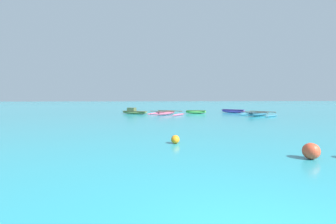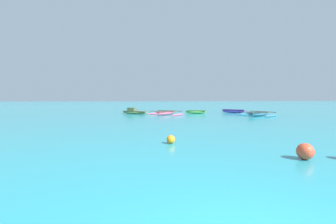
{
  "view_description": "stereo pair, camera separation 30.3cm",
  "coord_description": "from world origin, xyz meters",
  "px_view_note": "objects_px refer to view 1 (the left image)",
  "views": [
    {
      "loc": [
        -1.75,
        -1.89,
        1.99
      ],
      "look_at": [
        1.17,
        25.08,
        0.25
      ],
      "focal_mm": 24.0,
      "sensor_mm": 36.0,
      "label": 1
    },
    {
      "loc": [
        -1.45,
        -1.92,
        1.99
      ],
      "look_at": [
        1.17,
        25.08,
        0.25
      ],
      "focal_mm": 24.0,
      "sensor_mm": 36.0,
      "label": 2
    }
  ],
  "objects_px": {
    "moored_boat_2": "(258,114)",
    "mooring_buoy_1": "(311,151)",
    "moored_boat_0": "(134,112)",
    "moored_boat_4": "(233,111)",
    "moored_boat_3": "(166,113)",
    "mooring_buoy_2": "(175,139)",
    "moored_boat_1": "(196,112)"
  },
  "relations": [
    {
      "from": "moored_boat_2",
      "to": "mooring_buoy_1",
      "type": "distance_m",
      "value": 18.04
    },
    {
      "from": "moored_boat_0",
      "to": "moored_boat_4",
      "type": "height_order",
      "value": "moored_boat_0"
    },
    {
      "from": "moored_boat_2",
      "to": "moored_boat_4",
      "type": "height_order",
      "value": "moored_boat_2"
    },
    {
      "from": "moored_boat_3",
      "to": "mooring_buoy_2",
      "type": "relative_size",
      "value": 11.91
    },
    {
      "from": "moored_boat_0",
      "to": "moored_boat_4",
      "type": "relative_size",
      "value": 1.23
    },
    {
      "from": "moored_boat_4",
      "to": "mooring_buoy_2",
      "type": "relative_size",
      "value": 7.46
    },
    {
      "from": "moored_boat_1",
      "to": "moored_boat_4",
      "type": "distance_m",
      "value": 5.28
    },
    {
      "from": "moored_boat_2",
      "to": "moored_boat_3",
      "type": "bearing_deg",
      "value": 132.69
    },
    {
      "from": "moored_boat_3",
      "to": "mooring_buoy_2",
      "type": "height_order",
      "value": "moored_boat_3"
    },
    {
      "from": "moored_boat_4",
      "to": "mooring_buoy_2",
      "type": "xyz_separation_m",
      "value": [
        -10.29,
        -18.7,
        -0.07
      ]
    },
    {
      "from": "moored_boat_3",
      "to": "mooring_buoy_2",
      "type": "distance_m",
      "value": 16.13
    },
    {
      "from": "mooring_buoy_2",
      "to": "moored_boat_3",
      "type": "bearing_deg",
      "value": 85.8
    },
    {
      "from": "moored_boat_0",
      "to": "moored_boat_2",
      "type": "height_order",
      "value": "moored_boat_0"
    },
    {
      "from": "moored_boat_2",
      "to": "moored_boat_0",
      "type": "bearing_deg",
      "value": 128.35
    },
    {
      "from": "moored_boat_1",
      "to": "mooring_buoy_2",
      "type": "relative_size",
      "value": 7.17
    },
    {
      "from": "moored_boat_2",
      "to": "moored_boat_3",
      "type": "height_order",
      "value": "moored_boat_3"
    },
    {
      "from": "moored_boat_0",
      "to": "mooring_buoy_1",
      "type": "height_order",
      "value": "moored_boat_0"
    },
    {
      "from": "moored_boat_0",
      "to": "moored_boat_4",
      "type": "distance_m",
      "value": 12.82
    },
    {
      "from": "moored_boat_0",
      "to": "moored_boat_1",
      "type": "bearing_deg",
      "value": 27.41
    },
    {
      "from": "moored_boat_2",
      "to": "mooring_buoy_1",
      "type": "relative_size",
      "value": 7.69
    },
    {
      "from": "moored_boat_4",
      "to": "mooring_buoy_1",
      "type": "distance_m",
      "value": 22.49
    },
    {
      "from": "moored_boat_0",
      "to": "moored_boat_3",
      "type": "height_order",
      "value": "moored_boat_0"
    },
    {
      "from": "mooring_buoy_2",
      "to": "moored_boat_1",
      "type": "bearing_deg",
      "value": 74.01
    },
    {
      "from": "moored_boat_0",
      "to": "moored_boat_2",
      "type": "xyz_separation_m",
      "value": [
        13.6,
        -4.38,
        -0.05
      ]
    },
    {
      "from": "moored_boat_1",
      "to": "mooring_buoy_1",
      "type": "xyz_separation_m",
      "value": [
        -1.06,
        -20.67,
        0.03
      ]
    },
    {
      "from": "moored_boat_2",
      "to": "mooring_buoy_2",
      "type": "distance_m",
      "value": 17.63
    },
    {
      "from": "moored_boat_3",
      "to": "moored_boat_4",
      "type": "bearing_deg",
      "value": -35.2
    },
    {
      "from": "moored_boat_0",
      "to": "moored_boat_3",
      "type": "bearing_deg",
      "value": 1.36
    },
    {
      "from": "moored_boat_1",
      "to": "mooring_buoy_1",
      "type": "relative_size",
      "value": 5.01
    },
    {
      "from": "moored_boat_1",
      "to": "moored_boat_4",
      "type": "height_order",
      "value": "moored_boat_4"
    },
    {
      "from": "mooring_buoy_1",
      "to": "mooring_buoy_2",
      "type": "height_order",
      "value": "mooring_buoy_1"
    },
    {
      "from": "moored_boat_2",
      "to": "mooring_buoy_1",
      "type": "height_order",
      "value": "mooring_buoy_1"
    }
  ]
}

